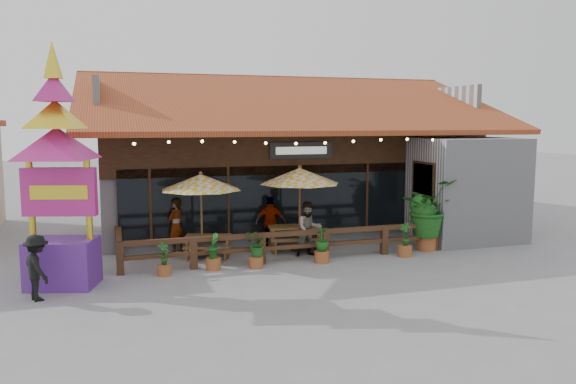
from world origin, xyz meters
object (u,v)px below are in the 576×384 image
object	(u,v)px
umbrella_right	(300,176)
thai_sign_tower	(57,150)
picnic_table_left	(208,242)
pedestrian	(37,268)
picnic_table_right	(294,234)
tropical_plant	(427,210)
umbrella_left	(201,183)

from	to	relation	value
umbrella_right	thai_sign_tower	world-z (taller)	thai_sign_tower
picnic_table_left	thai_sign_tower	bearing A→B (deg)	-153.57
umbrella_right	pedestrian	xyz separation A→B (m)	(-7.48, -3.00, -1.65)
picnic_table_left	picnic_table_right	bearing A→B (deg)	1.26
picnic_table_left	tropical_plant	size ratio (longest dim) A/B	0.73
tropical_plant	picnic_table_left	bearing A→B (deg)	170.23
umbrella_right	tropical_plant	world-z (taller)	umbrella_right
picnic_table_right	tropical_plant	size ratio (longest dim) A/B	0.82
umbrella_right	picnic_table_left	size ratio (longest dim) A/B	1.64
picnic_table_right	pedestrian	xyz separation A→B (m)	(-7.34, -3.09, 0.24)
tropical_plant	pedestrian	size ratio (longest dim) A/B	1.49
umbrella_left	picnic_table_right	distance (m)	3.50
umbrella_right	picnic_table_left	distance (m)	3.56
umbrella_left	pedestrian	size ratio (longest dim) A/B	2.00
umbrella_right	picnic_table_right	size ratio (longest dim) A/B	1.46
umbrella_left	thai_sign_tower	size ratio (longest dim) A/B	0.48
umbrella_left	tropical_plant	world-z (taller)	umbrella_left
picnic_table_right	thai_sign_tower	xyz separation A→B (m)	(-6.86, -2.07, 2.93)
thai_sign_tower	umbrella_right	bearing A→B (deg)	15.74
umbrella_right	picnic_table_right	xyz separation A→B (m)	(-0.14, 0.09, -1.89)
thai_sign_tower	pedestrian	xyz separation A→B (m)	(-0.48, -1.03, -2.69)
picnic_table_left	thai_sign_tower	world-z (taller)	thai_sign_tower
umbrella_left	picnic_table_right	xyz separation A→B (m)	(3.02, 0.04, -1.78)
picnic_table_right	tropical_plant	world-z (taller)	tropical_plant
umbrella_right	pedestrian	bearing A→B (deg)	-158.16
picnic_table_left	tropical_plant	world-z (taller)	tropical_plant
picnic_table_left	pedestrian	distance (m)	5.45
umbrella_left	umbrella_right	size ratio (longest dim) A/B	1.12
pedestrian	tropical_plant	bearing A→B (deg)	-106.18
thai_sign_tower	tropical_plant	bearing A→B (deg)	4.22
thai_sign_tower	picnic_table_left	bearing A→B (deg)	26.43
picnic_table_left	picnic_table_right	distance (m)	2.83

